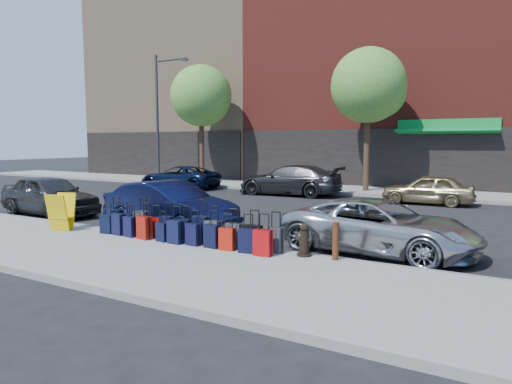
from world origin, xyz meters
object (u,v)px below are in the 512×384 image
Objects in this scene: car_near_2 at (380,226)px; car_far_1 at (290,180)px; streetlight at (160,111)px; car_far_2 at (428,189)px; suitcase_front_5 at (185,230)px; display_rack at (61,212)px; tree_center at (371,87)px; fire_hydrant at (304,241)px; car_near_0 at (49,195)px; tree_left at (203,97)px; bollard at (336,240)px; car_near_1 at (169,206)px; car_far_0 at (180,177)px.

car_far_1 is at bearing 42.10° from car_near_2.
streetlight reaches higher than car_far_2.
suitcase_front_5 is 3.99m from display_rack.
tree_center is at bearing 127.16° from car_far_1.
display_rack is at bearing -161.74° from suitcase_front_5.
fire_hydrant is 0.16× the size of car_near_2.
fire_hydrant is 0.70× the size of display_rack.
car_near_0 is at bearing -28.48° from car_far_1.
car_far_1 is (-7.08, 9.81, 0.11)m from car_near_2.
suitcase_front_5 is 4.80m from car_near_2.
tree_left is 14.94m from car_far_2.
car_near_2 reaches higher than fire_hydrant.
bollard reaches higher than fire_hydrant.
car_near_0 is (2.40, -12.74, -4.68)m from tree_left.
tree_left is 16.78m from display_rack.
tree_center is at bearing -131.67° from car_far_2.
streetlight is (-2.94, -0.70, -0.75)m from tree_left.
car_near_1 reaches higher than car_near_2.
tree_center is 13.92m from car_near_2.
suitcase_front_5 is at bearing 118.30° from car_near_2.
display_rack is 0.28× the size of car_far_2.
tree_left is 1.62× the size of car_near_1.
car_near_0 is at bearing 177.14° from suitcase_front_5.
car_near_0 reaches higher than fire_hydrant.
bollard is 0.16× the size of car_far_1.
car_near_2 is at bearing -83.90° from car_near_0.
car_near_2 is at bearing -41.08° from tree_left.
suitcase_front_5 is 3.25m from fire_hydrant.
tree_center is at bearing 101.81° from car_far_0.
suitcase_front_5 reaches higher than bollard.
car_near_0 reaches higher than display_rack.
car_near_0 is at bearing 7.79° from car_far_0.
display_rack reaches higher than suitcase_front_5.
car_far_0 is (-12.77, 11.39, 0.16)m from fire_hydrant.
streetlight reaches higher than bollard.
tree_center is 1.39× the size of car_far_1.
car_near_1 is 10.18m from car_far_1.
car_far_0 is (-7.76, 10.01, -0.09)m from car_near_1.
car_near_0 is (-10.74, 1.48, 0.25)m from fire_hydrant.
bollard is at bearing 46.06° from car_far_0.
display_rack is at bearing -175.09° from fire_hydrant.
car_far_2 is at bearing 9.12° from car_near_2.
car_far_0 is at bearing 45.14° from car_near_1.
suitcase_front_5 is 0.21× the size of car_near_0.
tree_left reaches higher than car_far_2.
tree_left is 1.57× the size of car_near_2.
car_far_0 is (-2.03, 9.91, -0.09)m from car_near_0.
streetlight is 9.77× the size of bollard.
car_far_0 is at bearing 96.28° from display_rack.
tree_left is at bearing 15.62° from car_near_0.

